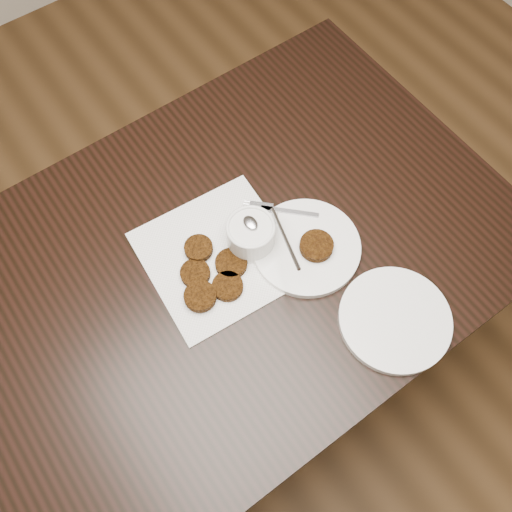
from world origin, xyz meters
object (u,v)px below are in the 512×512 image
(napkin, at_px, (218,255))
(plate_empty, at_px, (395,319))
(plate_with_patty, at_px, (307,245))
(table, at_px, (221,325))
(sauce_ramekin, at_px, (251,226))

(napkin, xyz_separation_m, plate_empty, (0.20, -0.32, 0.01))
(plate_with_patty, bearing_deg, napkin, 149.35)
(table, distance_m, napkin, 0.38)
(plate_empty, bearing_deg, table, 125.83)
(sauce_ramekin, distance_m, plate_empty, 0.33)
(plate_with_patty, bearing_deg, plate_empty, -79.35)
(table, xyz_separation_m, plate_with_patty, (0.18, -0.08, 0.39))
(table, xyz_separation_m, sauce_ramekin, (0.10, -0.01, 0.45))
(table, distance_m, plate_empty, 0.54)
(table, height_order, napkin, napkin)
(table, height_order, plate_with_patty, plate_with_patty)
(sauce_ramekin, height_order, plate_with_patty, sauce_ramekin)
(plate_empty, bearing_deg, sauce_ramekin, 112.89)
(sauce_ramekin, distance_m, plate_with_patty, 0.13)
(plate_with_patty, xyz_separation_m, plate_empty, (0.04, -0.23, -0.01))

